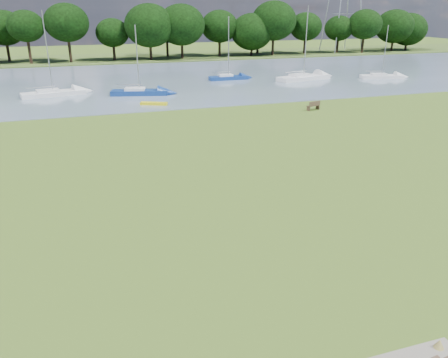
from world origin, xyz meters
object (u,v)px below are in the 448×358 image
object	(u,v)px
sailboat_1	(52,92)
sailboat_2	(139,91)
kayak	(154,104)
riverbank_bench	(314,106)
sailboat_5	(228,76)
sailboat_0	(381,75)
sailboat_6	(303,76)

from	to	relation	value
sailboat_1	sailboat_2	distance (m)	9.93
kayak	riverbank_bench	bearing A→B (deg)	-1.13
kayak	sailboat_5	xyz separation A→B (m)	(12.85, 13.93, 0.34)
riverbank_bench	sailboat_0	distance (m)	25.04
sailboat_6	sailboat_5	bearing A→B (deg)	148.53
kayak	sailboat_0	xyz separation A→B (m)	(34.36, 8.41, 0.28)
riverbank_bench	sailboat_0	world-z (taller)	sailboat_0
riverbank_bench	sailboat_5	world-z (taller)	sailboat_5
kayak	sailboat_5	bearing A→B (deg)	72.20
sailboat_1	sailboat_2	size ratio (longest dim) A/B	1.19
sailboat_6	riverbank_bench	bearing A→B (deg)	-127.29
kayak	sailboat_1	world-z (taller)	sailboat_1
kayak	sailboat_0	world-z (taller)	sailboat_0
kayak	sailboat_0	size ratio (longest dim) A/B	0.39
sailboat_2	sailboat_5	xyz separation A→B (m)	(13.55, 7.74, -0.01)
kayak	sailboat_2	size ratio (longest dim) A/B	0.36
kayak	sailboat_2	world-z (taller)	sailboat_2
sailboat_0	sailboat_6	xyz separation A→B (m)	(-11.47, 2.13, 0.09)
sailboat_0	sailboat_2	xyz separation A→B (m)	(-35.07, -2.22, 0.07)
kayak	sailboat_1	bearing A→B (deg)	164.55
riverbank_bench	kayak	world-z (taller)	riverbank_bench
riverbank_bench	sailboat_1	world-z (taller)	sailboat_1
sailboat_5	sailboat_6	bearing A→B (deg)	-19.62
sailboat_0	sailboat_2	bearing A→B (deg)	-161.95
kayak	sailboat_5	size ratio (longest dim) A/B	0.33
kayak	sailboat_2	distance (m)	6.24
sailboat_6	sailboat_0	bearing A→B (deg)	-23.33
riverbank_bench	sailboat_6	size ratio (longest dim) A/B	0.16
sailboat_2	sailboat_1	bearing A→B (deg)	179.12
sailboat_1	sailboat_0	bearing A→B (deg)	-13.08
sailboat_1	sailboat_5	world-z (taller)	sailboat_1
sailboat_0	sailboat_5	bearing A→B (deg)	-179.95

